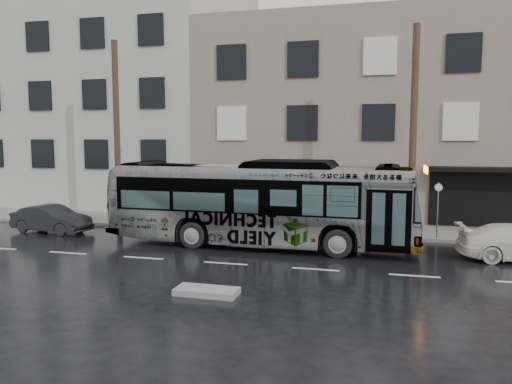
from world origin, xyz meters
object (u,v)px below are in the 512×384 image
utility_pole_rear (117,133)px  dark_sedan (51,219)px  sign_post (438,211)px  bus (260,203)px  utility_pole_front (413,133)px

utility_pole_rear → dark_sedan: bearing=-134.3°
sign_post → dark_sedan: sign_post is taller
sign_post → bus: size_ratio=0.19×
utility_pole_rear → sign_post: bearing=0.0°
sign_post → bus: bearing=-160.1°
dark_sedan → utility_pole_front: bearing=-74.8°
utility_pole_rear → bus: (7.96, -2.59, -2.88)m
sign_post → bus: (-7.14, -2.59, 0.42)m
utility_pole_rear → bus: 8.86m
bus → dark_sedan: bearing=89.8°
utility_pole_rear → utility_pole_front: bearing=0.0°
sign_post → utility_pole_front: bearing=180.0°
utility_pole_rear → dark_sedan: size_ratio=2.31×
utility_pole_front → utility_pole_rear: bearing=180.0°
sign_post → bus: bus is taller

